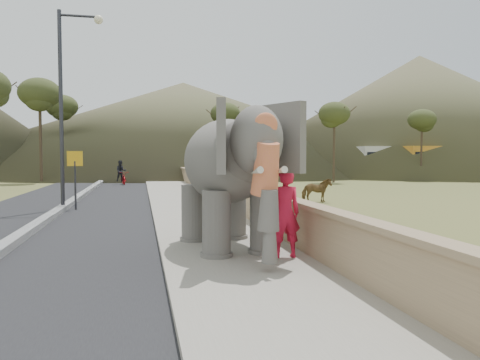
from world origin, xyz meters
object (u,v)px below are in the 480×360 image
object	(u,v)px
lamppost	(69,89)
elephant_and_man	(227,180)
cow	(317,190)
motorcyclist	(123,176)

from	to	relation	value
lamppost	elephant_and_man	world-z (taller)	lamppost
lamppost	cow	bearing A→B (deg)	4.80
lamppost	cow	size ratio (longest dim) A/B	5.90
cow	motorcyclist	bearing A→B (deg)	41.93
lamppost	motorcyclist	world-z (taller)	lamppost
lamppost	elephant_and_man	bearing A→B (deg)	-63.62
lamppost	cow	world-z (taller)	lamppost
cow	motorcyclist	distance (m)	18.03
cow	elephant_and_man	world-z (taller)	elephant_and_man
cow	lamppost	bearing A→B (deg)	105.02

